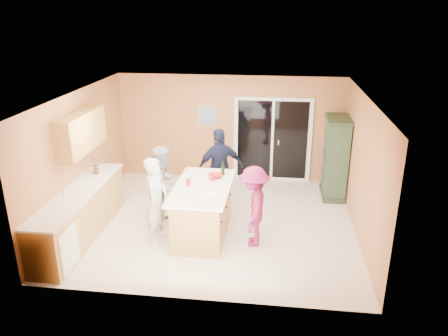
# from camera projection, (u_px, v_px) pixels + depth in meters

# --- Properties ---
(floor) EXTENTS (5.50, 5.50, 0.00)m
(floor) POSITION_uv_depth(u_px,v_px,m) (216.00, 222.00, 8.89)
(floor) COLOR silver
(floor) RESTS_ON ground
(ceiling) EXTENTS (5.50, 5.00, 0.10)m
(ceiling) POSITION_uv_depth(u_px,v_px,m) (215.00, 95.00, 7.98)
(ceiling) COLOR silver
(ceiling) RESTS_ON wall_back
(wall_back) EXTENTS (5.50, 0.10, 2.60)m
(wall_back) POSITION_uv_depth(u_px,v_px,m) (230.00, 128.00, 10.76)
(wall_back) COLOR tan
(wall_back) RESTS_ON ground
(wall_front) EXTENTS (5.50, 0.10, 2.60)m
(wall_front) POSITION_uv_depth(u_px,v_px,m) (191.00, 222.00, 6.11)
(wall_front) COLOR tan
(wall_front) RESTS_ON ground
(wall_left) EXTENTS (0.10, 5.00, 2.60)m
(wall_left) POSITION_uv_depth(u_px,v_px,m) (80.00, 157.00, 8.75)
(wall_left) COLOR tan
(wall_left) RESTS_ON ground
(wall_right) EXTENTS (0.10, 5.00, 2.60)m
(wall_right) POSITION_uv_depth(u_px,v_px,m) (362.00, 168.00, 8.11)
(wall_right) COLOR tan
(wall_right) RESTS_ON ground
(left_cabinet_run) EXTENTS (0.65, 3.05, 1.24)m
(left_cabinet_run) POSITION_uv_depth(u_px,v_px,m) (77.00, 219.00, 8.03)
(left_cabinet_run) COLOR tan
(left_cabinet_run) RESTS_ON floor
(upper_cabinets) EXTENTS (0.35, 1.60, 0.75)m
(upper_cabinets) POSITION_uv_depth(u_px,v_px,m) (81.00, 132.00, 8.34)
(upper_cabinets) COLOR tan
(upper_cabinets) RESTS_ON wall_left
(sliding_door) EXTENTS (1.90, 0.07, 2.10)m
(sliding_door) POSITION_uv_depth(u_px,v_px,m) (272.00, 140.00, 10.69)
(sliding_door) COLOR white
(sliding_door) RESTS_ON floor
(framed_picture) EXTENTS (0.46, 0.04, 0.56)m
(framed_picture) POSITION_uv_depth(u_px,v_px,m) (208.00, 116.00, 10.69)
(framed_picture) COLOR tan
(framed_picture) RESTS_ON wall_back
(kitchen_island) EXTENTS (1.06, 1.92, 1.00)m
(kitchen_island) POSITION_uv_depth(u_px,v_px,m) (203.00, 212.00, 8.27)
(kitchen_island) COLOR tan
(kitchen_island) RESTS_ON floor
(green_hutch) EXTENTS (0.53, 1.01, 1.85)m
(green_hutch) POSITION_uv_depth(u_px,v_px,m) (335.00, 159.00, 9.84)
(green_hutch) COLOR #233823
(green_hutch) RESTS_ON floor
(woman_white) EXTENTS (0.43, 0.62, 1.62)m
(woman_white) POSITION_uv_depth(u_px,v_px,m) (157.00, 200.00, 7.97)
(woman_white) COLOR silver
(woman_white) RESTS_ON floor
(woman_grey) EXTENTS (0.69, 0.85, 1.62)m
(woman_grey) POSITION_uv_depth(u_px,v_px,m) (163.00, 185.00, 8.62)
(woman_grey) COLOR #A0A0A3
(woman_grey) RESTS_ON floor
(woman_navy) EXTENTS (1.10, 0.82, 1.74)m
(woman_navy) POSITION_uv_depth(u_px,v_px,m) (220.00, 168.00, 9.36)
(woman_navy) COLOR #161831
(woman_navy) RESTS_ON floor
(woman_magenta) EXTENTS (0.56, 0.97, 1.51)m
(woman_magenta) POSITION_uv_depth(u_px,v_px,m) (253.00, 207.00, 7.84)
(woman_magenta) COLOR #821C4B
(woman_magenta) RESTS_ON floor
(serving_bowl) EXTENTS (0.33, 0.33, 0.07)m
(serving_bowl) POSITION_uv_depth(u_px,v_px,m) (216.00, 176.00, 8.49)
(serving_bowl) COLOR #B01B13
(serving_bowl) RESTS_ON kitchen_island
(tulip_vase) EXTENTS (0.21, 0.14, 0.38)m
(tulip_vase) POSITION_uv_depth(u_px,v_px,m) (95.00, 165.00, 8.77)
(tulip_vase) COLOR maroon
(tulip_vase) RESTS_ON left_cabinet_run
(tumbler_near) EXTENTS (0.11, 0.11, 0.12)m
(tumbler_near) POSITION_uv_depth(u_px,v_px,m) (212.00, 178.00, 8.31)
(tumbler_near) COLOR #B01B13
(tumbler_near) RESTS_ON kitchen_island
(tumbler_far) EXTENTS (0.10, 0.10, 0.12)m
(tumbler_far) POSITION_uv_depth(u_px,v_px,m) (188.00, 182.00, 8.09)
(tumbler_far) COLOR #B01B13
(tumbler_far) RESTS_ON kitchen_island
(wine_bottle) EXTENTS (0.07, 0.07, 0.29)m
(wine_bottle) POSITION_uv_depth(u_px,v_px,m) (223.00, 169.00, 8.60)
(wine_bottle) COLOR black
(wine_bottle) RESTS_ON kitchen_island
(white_plate) EXTENTS (0.31, 0.31, 0.02)m
(white_plate) POSITION_uv_depth(u_px,v_px,m) (211.00, 194.00, 7.74)
(white_plate) COLOR white
(white_plate) RESTS_ON kitchen_island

